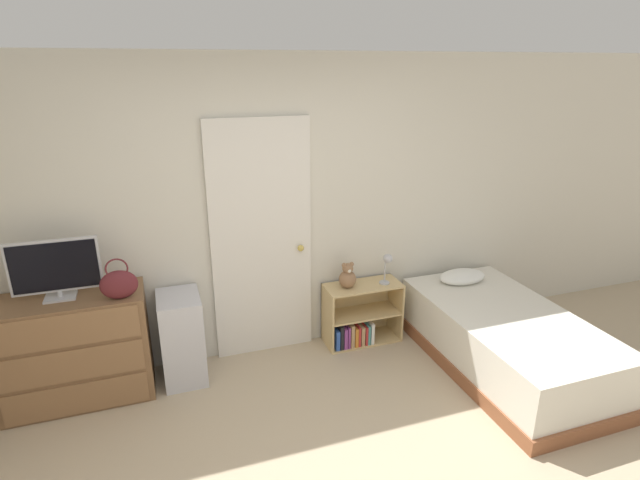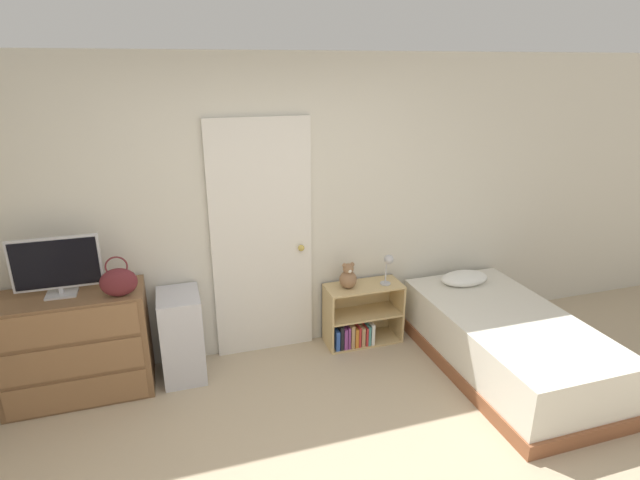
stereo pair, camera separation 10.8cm
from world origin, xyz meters
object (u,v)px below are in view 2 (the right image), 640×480
desk_lamp (388,263)px  bed (506,342)px  storage_bin (182,336)px  teddy_bear (348,277)px  tv (56,266)px  bookshelf (358,320)px  dresser (76,346)px  handbag (119,282)px

desk_lamp → bed: 1.18m
storage_bin → teddy_bear: (1.46, 0.06, 0.30)m
tv → bookshelf: 2.53m
tv → storage_bin: (0.81, 0.01, -0.72)m
dresser → teddy_bear: bearing=2.1°
handbag → teddy_bear: bearing=6.6°
storage_bin → desk_lamp: bearing=0.7°
dresser → bed: (3.35, -0.70, -0.17)m
teddy_bear → bed: bearing=-34.9°
dresser → tv: 0.66m
bed → storage_bin: bearing=164.4°
bed → desk_lamp: bearing=135.7°
handbag → bed: handbag is taller
bed → tv: bearing=168.1°
handbag → desk_lamp: 2.23m
handbag → dresser: bearing=160.4°
bookshelf → bed: size_ratio=0.37×
teddy_bear → storage_bin: bearing=-177.5°
handbag → desk_lamp: handbag is taller
bookshelf → bed: bed is taller
dresser → handbag: bearing=-19.6°
dresser → teddy_bear: size_ratio=4.45×
storage_bin → bed: bearing=-15.6°
storage_bin → tv: bearing=-179.6°
dresser → bed: size_ratio=0.56×
dresser → teddy_bear: (2.23, 0.08, 0.24)m
dresser → storage_bin: (0.77, 0.02, -0.06)m
teddy_bear → dresser: bearing=-177.9°
dresser → bookshelf: (2.34, 0.08, -0.21)m
handbag → bed: (2.98, -0.57, -0.71)m
tv → desk_lamp: tv is taller
teddy_bear → tv: bearing=-178.3°
bookshelf → dresser: bearing=-178.0°
tv → bed: size_ratio=0.32×
handbag → bed: 3.11m
dresser → desk_lamp: (2.60, 0.04, 0.34)m
handbag → bookshelf: bearing=6.3°
bookshelf → desk_lamp: 0.61m
desk_lamp → tv: bearing=-179.4°
dresser → tv: tv is taller
tv → bookshelf: tv is taller
bookshelf → teddy_bear: size_ratio=2.94×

